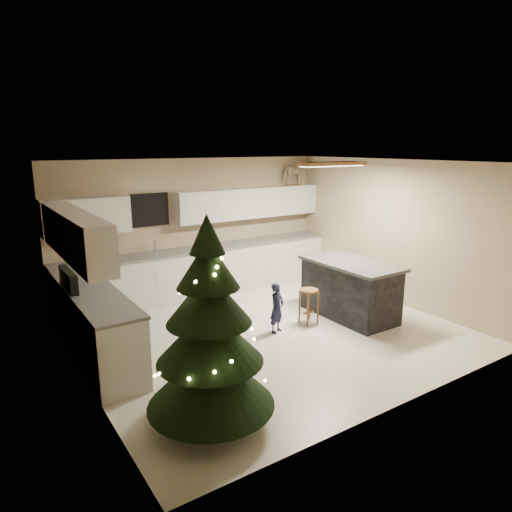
# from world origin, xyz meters

# --- Properties ---
(ground_plane) EXTENTS (5.50, 5.50, 0.00)m
(ground_plane) POSITION_xyz_m (0.00, 0.00, 0.00)
(ground_plane) COLOR silver
(room_shell) EXTENTS (5.52, 5.02, 2.61)m
(room_shell) POSITION_xyz_m (0.02, 0.00, 1.75)
(room_shell) COLOR tan
(room_shell) RESTS_ON ground_plane
(cabinetry) EXTENTS (5.50, 3.20, 2.00)m
(cabinetry) POSITION_xyz_m (-0.91, 1.65, 0.76)
(cabinetry) COLOR silver
(cabinetry) RESTS_ON ground_plane
(island) EXTENTS (0.90, 1.70, 0.95)m
(island) POSITION_xyz_m (1.54, -0.18, 0.48)
(island) COLOR black
(island) RESTS_ON ground_plane
(bar_stool) EXTENTS (0.30, 0.30, 0.57)m
(bar_stool) POSITION_xyz_m (0.76, -0.05, 0.43)
(bar_stool) COLOR brown
(bar_stool) RESTS_ON ground_plane
(christmas_tree) EXTENTS (1.38, 1.34, 2.21)m
(christmas_tree) POSITION_xyz_m (-1.85, -1.60, 0.91)
(christmas_tree) COLOR #3F2816
(christmas_tree) RESTS_ON ground_plane
(toddler) EXTENTS (0.34, 0.28, 0.79)m
(toddler) POSITION_xyz_m (0.11, -0.06, 0.39)
(toddler) COLOR black
(toddler) RESTS_ON ground_plane
(rocking_horse) EXTENTS (0.62, 0.35, 0.51)m
(rocking_horse) POSITION_xyz_m (2.30, 2.33, 2.27)
(rocking_horse) COLOR brown
(rocking_horse) RESTS_ON cabinetry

